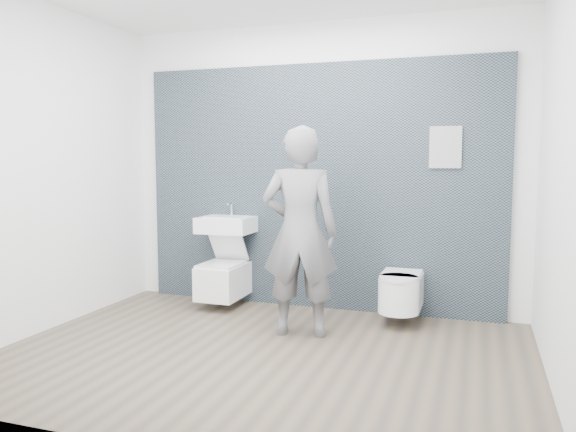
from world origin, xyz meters
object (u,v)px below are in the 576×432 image
(toilet_rounded, at_px, (400,292))
(toilet_square, at_px, (223,278))
(washbasin, at_px, (226,224))
(visitor, at_px, (300,232))

(toilet_rounded, bearing_deg, toilet_square, 179.13)
(toilet_square, bearing_deg, washbasin, 90.00)
(washbasin, distance_m, visitor, 1.21)
(visitor, bearing_deg, toilet_square, -42.12)
(toilet_square, distance_m, toilet_rounded, 1.76)
(washbasin, relative_size, toilet_rounded, 0.88)
(washbasin, height_order, visitor, visitor)
(toilet_rounded, distance_m, visitor, 1.12)
(toilet_square, bearing_deg, visitor, -31.11)
(toilet_square, xyz_separation_m, visitor, (1.00, -0.60, 0.59))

